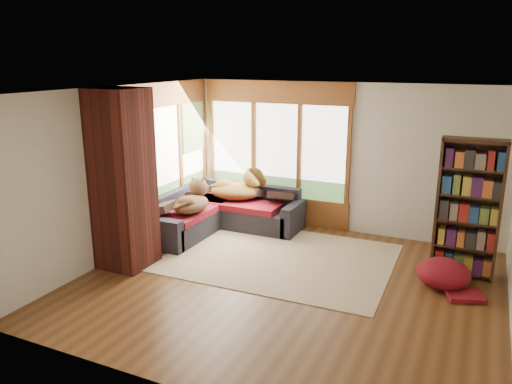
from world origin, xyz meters
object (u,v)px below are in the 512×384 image
Objects in this scene: brick_chimney at (123,180)px; sectional_sofa at (221,211)px; area_rug at (280,257)px; bookshelf at (468,209)px; dog_tan at (240,182)px; dog_brindle at (193,195)px; pouf at (443,272)px.

sectional_sofa is at bearing 77.71° from brick_chimney.
area_rug is (1.52, -0.87, -0.30)m from sectional_sofa.
sectional_sofa is at bearing 175.12° from bookshelf.
brick_chimney is 0.77× the size of area_rug.
dog_tan reaches higher than dog_brindle.
dog_brindle reaches higher than sectional_sofa.
pouf is (3.89, -0.86, -0.10)m from sectional_sofa.
brick_chimney reaches higher than bookshelf.
pouf is (-0.20, -0.51, -0.78)m from bookshelf.
pouf is at bearing -111.51° from bookshelf.
sectional_sofa is at bearing 150.18° from area_rug.
sectional_sofa is 0.83m from dog_brindle.
dog_brindle is (-4.25, -0.32, -0.21)m from bookshelf.
bookshelf is at bearing 68.49° from pouf.
dog_brindle is at bearing 78.09° from brick_chimney.
pouf is 3.86m from dog_tan.
bookshelf is 4.27m from dog_brindle.
dog_brindle is (-0.16, -0.67, 0.46)m from sectional_sofa.
sectional_sofa is at bearing -19.01° from dog_brindle.
sectional_sofa is 2.05× the size of dog_tan.
dog_brindle is at bearing -175.71° from bookshelf.
pouf is (2.37, 0.01, 0.20)m from area_rug.
sectional_sofa reaches higher than area_rug.
pouf is at bearing 0.27° from area_rug.
dog_brindle is at bearing 177.29° from pouf.
brick_chimney is 4.63m from pouf.
pouf is 0.66× the size of dog_tan.
area_rug is at bearing -57.43° from dog_tan.
pouf is at bearing -98.65° from dog_brindle.
sectional_sofa is (0.45, 2.05, -1.00)m from brick_chimney.
dog_tan is at bearing 137.64° from area_rug.
brick_chimney is 1.33× the size of bookshelf.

